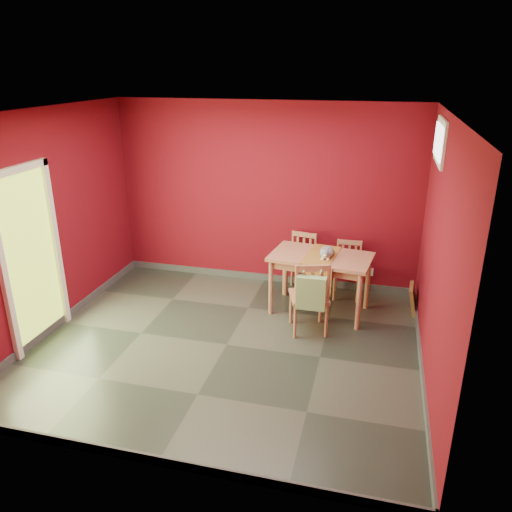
% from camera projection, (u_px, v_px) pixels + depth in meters
% --- Properties ---
extents(ground, '(4.50, 4.50, 0.00)m').
position_uv_depth(ground, '(227.00, 345.00, 6.00)').
color(ground, '#2D342D').
rests_on(ground, ground).
extents(room_shell, '(4.50, 4.50, 4.50)m').
position_uv_depth(room_shell, '(227.00, 341.00, 5.98)').
color(room_shell, '#620A15').
rests_on(room_shell, ground).
extents(doorway, '(0.06, 1.01, 2.13)m').
position_uv_depth(doorway, '(30.00, 253.00, 5.74)').
color(doorway, '#B7D838').
rests_on(doorway, ground).
extents(window, '(0.05, 0.90, 0.50)m').
position_uv_depth(window, '(440.00, 141.00, 5.55)').
color(window, white).
rests_on(window, room_shell).
extents(outlet_plate, '(0.08, 0.02, 0.12)m').
position_uv_depth(outlet_plate, '(371.00, 272.00, 7.32)').
color(outlet_plate, silver).
rests_on(outlet_plate, room_shell).
extents(dining_table, '(1.39, 0.92, 0.81)m').
position_uv_depth(dining_table, '(321.00, 262.00, 6.57)').
color(dining_table, '#AB6B4F').
rests_on(dining_table, ground).
extents(table_runner, '(0.48, 0.83, 0.40)m').
position_uv_depth(table_runner, '(320.00, 263.00, 6.44)').
color(table_runner, '#9B6227').
rests_on(table_runner, dining_table).
extents(chair_far_left, '(0.47, 0.47, 0.87)m').
position_uv_depth(chair_far_left, '(300.00, 263.00, 7.28)').
color(chair_far_left, '#AB6B4F').
rests_on(chair_far_left, ground).
extents(chair_far_right, '(0.39, 0.39, 0.81)m').
position_uv_depth(chair_far_right, '(348.00, 269.00, 7.12)').
color(chair_far_right, '#AB6B4F').
rests_on(chair_far_right, ground).
extents(chair_near, '(0.57, 0.57, 0.97)m').
position_uv_depth(chair_near, '(310.00, 296.00, 6.12)').
color(chair_near, '#AB6B4F').
rests_on(chair_near, ground).
extents(tote_bag, '(0.35, 0.20, 0.48)m').
position_uv_depth(tote_bag, '(311.00, 293.00, 5.86)').
color(tote_bag, '#81A96C').
rests_on(tote_bag, chair_near).
extents(cat, '(0.28, 0.41, 0.19)m').
position_uv_depth(cat, '(327.00, 250.00, 6.46)').
color(cat, slate).
rests_on(cat, table_runner).
extents(picture_frame, '(0.16, 0.39, 0.38)m').
position_uv_depth(picture_frame, '(413.00, 299.00, 6.74)').
color(picture_frame, brown).
rests_on(picture_frame, ground).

